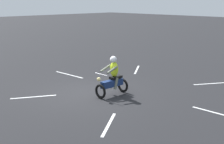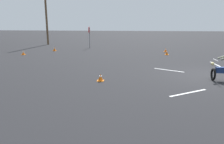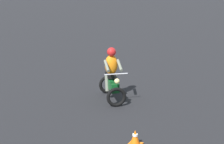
{
  "view_description": "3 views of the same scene",
  "coord_description": "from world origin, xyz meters",
  "views": [
    {
      "loc": [
        -9.82,
        8.27,
        3.92
      ],
      "look_at": [
        -0.91,
        -0.51,
        1.0
      ],
      "focal_mm": 50.0,
      "sensor_mm": 36.0,
      "label": 1
    },
    {
      "loc": [
        -11.74,
        3.87,
        2.79
      ],
      "look_at": [
        -3.58,
        4.81,
        0.9
      ],
      "focal_mm": 35.0,
      "sensor_mm": 36.0,
      "label": 2
    },
    {
      "loc": [
        5.55,
        15.52,
        4.5
      ],
      "look_at": [
        -6.24,
        10.13,
        0.9
      ],
      "focal_mm": 70.0,
      "sensor_mm": 36.0,
      "label": 3
    }
  ],
  "objects": [
    {
      "name": "motorcycle_rider_foreground",
      "position": [
        -0.91,
        -0.54,
        0.73
      ],
      "size": [
        0.7,
        1.51,
        1.66
      ],
      "rotation": [
        0.0,
        0.0,
        6.27
      ],
      "color": "black",
      "rests_on": "ground"
    },
    {
      "name": "lane_stripe_ne",
      "position": [
        1.19,
        1.97,
        0.0
      ],
      "size": [
        0.97,
        1.66,
        0.01
      ],
      "primitive_type": "cube",
      "rotation": [
        0.0,
        0.0,
        2.64
      ],
      "color": "silver",
      "rests_on": "ground"
    },
    {
      "name": "ground_plane",
      "position": [
        0.0,
        0.0,
        0.0
      ],
      "size": [
        120.0,
        120.0,
        0.0
      ],
      "primitive_type": "plane",
      "color": "black"
    },
    {
      "name": "lane_stripe_nw",
      "position": [
        -3.07,
        1.77,
        0.0
      ],
      "size": [
        1.19,
        1.69,
        0.01
      ],
      "primitive_type": "cube",
      "rotation": [
        0.0,
        0.0,
        3.74
      ],
      "color": "silver",
      "rests_on": "ground"
    },
    {
      "name": "lane_stripe_w",
      "position": [
        -4.85,
        -1.65,
        0.0
      ],
      "size": [
        1.57,
        0.12,
        0.01
      ],
      "primitive_type": "cube",
      "rotation": [
        0.0,
        0.0,
        4.72
      ],
      "color": "silver",
      "rests_on": "ground"
    },
    {
      "name": "lane_stripe_sw",
      "position": [
        -2.87,
        -5.1,
        0.0
      ],
      "size": [
        0.93,
        1.46,
        0.01
      ],
      "primitive_type": "cube",
      "rotation": [
        0.0,
        0.0,
        5.74
      ],
      "color": "silver",
      "rests_on": "ground"
    },
    {
      "name": "lane_stripe_se",
      "position": [
        1.56,
        -4.94,
        0.0
      ],
      "size": [
        1.31,
        1.81,
        0.01
      ],
      "primitive_type": "cube",
      "rotation": [
        0.0,
        0.0,
        6.89
      ],
      "color": "silver",
      "rests_on": "ground"
    },
    {
      "name": "lane_stripe_e",
      "position": [
        3.29,
        -1.43,
        0.0
      ],
      "size": [
        2.19,
        0.19,
        0.01
      ],
      "primitive_type": "cube",
      "rotation": [
        0.0,
        0.0,
        1.61
      ],
      "color": "silver",
      "rests_on": "ground"
    }
  ]
}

